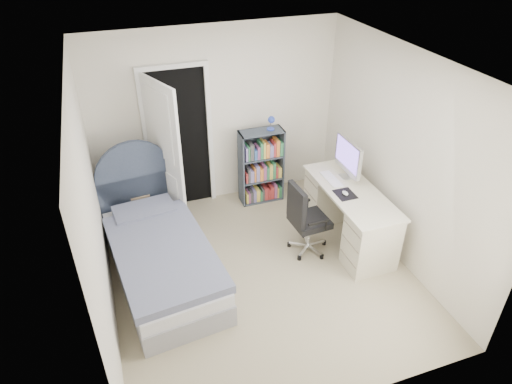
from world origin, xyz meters
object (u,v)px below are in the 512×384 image
object	(u,v)px
bed	(160,253)
desk	(349,212)
nightstand	(132,198)
office_chair	(304,216)
bookcase	(262,168)
floor_lamp	(170,176)

from	to	relation	value
bed	desk	distance (m)	2.39
nightstand	office_chair	size ratio (longest dim) A/B	0.63
bed	nightstand	size ratio (longest dim) A/B	3.61
bed	nightstand	bearing A→B (deg)	98.88
bookcase	bed	bearing A→B (deg)	-146.30
nightstand	office_chair	distance (m)	2.33
floor_lamp	bookcase	xyz separation A→B (m)	(1.28, -0.19, -0.01)
nightstand	bookcase	bearing A→B (deg)	-0.42
nightstand	desk	xyz separation A→B (m)	(2.56, -1.27, 0.01)
bookcase	desk	distance (m)	1.45
office_chair	nightstand	bearing A→B (deg)	145.68
floor_lamp	office_chair	world-z (taller)	floor_lamp
nightstand	office_chair	bearing A→B (deg)	-34.32
desk	office_chair	xyz separation A→B (m)	(-0.64, -0.04, 0.12)
bed	desk	world-z (taller)	bed
bed	nightstand	distance (m)	1.14
bed	bookcase	bearing A→B (deg)	33.70
floor_lamp	desk	distance (m)	2.47
bookcase	nightstand	bearing A→B (deg)	179.58
floor_lamp	bookcase	size ratio (longest dim) A/B	1.00
desk	office_chair	distance (m)	0.65
bed	bookcase	distance (m)	2.01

